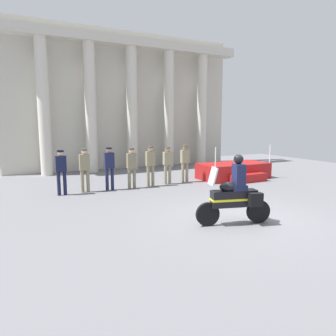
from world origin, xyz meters
name	(u,v)px	position (x,y,z in m)	size (l,w,h in m)	color
ground_plane	(241,218)	(0.00, 0.00, 0.00)	(28.00, 28.00, 0.00)	slate
colonnade_backdrop	(128,97)	(0.66, 11.05, 4.21)	(13.80, 1.45, 8.00)	beige
reviewing_stand	(234,171)	(3.96, 5.24, 0.36)	(3.40, 2.17, 1.66)	#A51919
officer_in_row_0	(61,169)	(-4.11, 5.37, 1.01)	(0.39, 0.24, 1.71)	#141938
officer_in_row_1	(85,167)	(-3.21, 5.49, 1.01)	(0.39, 0.24, 1.72)	#847A5B
officer_in_row_2	(109,165)	(-2.24, 5.42, 1.03)	(0.39, 0.24, 1.74)	#191E42
officer_in_row_3	(132,165)	(-1.32, 5.35, 0.99)	(0.39, 0.24, 1.68)	#7A7056
officer_in_row_4	(150,163)	(-0.45, 5.38, 1.02)	(0.39, 0.24, 1.73)	#847A5B
officer_in_row_5	(168,162)	(0.44, 5.51, 0.98)	(0.39, 0.24, 1.66)	gray
officer_in_row_6	(185,160)	(1.33, 5.52, 1.01)	(0.39, 0.24, 1.71)	gray
motorcycle_with_rider	(236,195)	(-0.46, -0.32, 0.79)	(2.05, 0.89, 1.90)	black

